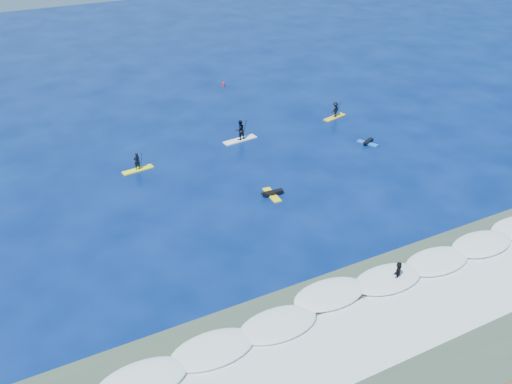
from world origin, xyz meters
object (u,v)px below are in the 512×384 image
sup_paddler_left (137,164)px  prone_paddler_near (272,194)px  wave_surfer (398,272)px  marker_buoy (223,84)px  prone_paddler_far (368,142)px  sup_paddler_right (335,111)px  sup_paddler_center (240,132)px

sup_paddler_left → prone_paddler_near: size_ratio=1.15×
wave_surfer → marker_buoy: size_ratio=2.85×
prone_paddler_near → prone_paddler_far: 13.14m
wave_surfer → marker_buoy: wave_surfer is taller
sup_paddler_left → marker_buoy: bearing=39.4°
sup_paddler_right → prone_paddler_far: sup_paddler_right is taller
sup_paddler_center → sup_paddler_right: bearing=-4.1°
prone_paddler_near → marker_buoy: bearing=-11.7°
prone_paddler_far → wave_surfer: wave_surfer is taller
sup_paddler_center → prone_paddler_far: size_ratio=1.65×
sup_paddler_right → wave_surfer: sup_paddler_right is taller
sup_paddler_left → prone_paddler_far: sup_paddler_left is taller
sup_paddler_left → wave_surfer: (9.63, -21.85, 0.18)m
sup_paddler_left → wave_surfer: sup_paddler_left is taller
sup_paddler_center → sup_paddler_left: bearing=-178.6°
sup_paddler_center → wave_surfer: 23.21m
sup_paddler_left → wave_surfer: bearing=-72.5°
sup_paddler_right → marker_buoy: bearing=98.3°
sup_paddler_right → prone_paddler_far: 6.67m
sup_paddler_left → sup_paddler_right: (21.32, 1.74, 0.16)m
prone_paddler_near → wave_surfer: 12.99m
prone_paddler_far → wave_surfer: (-10.82, -17.00, 0.62)m
sup_paddler_left → sup_paddler_center: (10.34, 1.36, 0.28)m
sup_paddler_center → sup_paddler_right: size_ratio=1.21×
sup_paddler_left → sup_paddler_center: bearing=1.2°
sup_paddler_right → prone_paddler_near: bearing=-156.3°
sup_paddler_center → prone_paddler_near: (-2.36, -10.33, -0.70)m
sup_paddler_left → sup_paddler_right: sup_paddler_right is taller
prone_paddler_near → prone_paddler_far: prone_paddler_near is taller
sup_paddler_center → marker_buoy: bearing=64.8°
prone_paddler_far → wave_surfer: 20.16m
sup_paddler_center → prone_paddler_near: bearing=-108.9°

